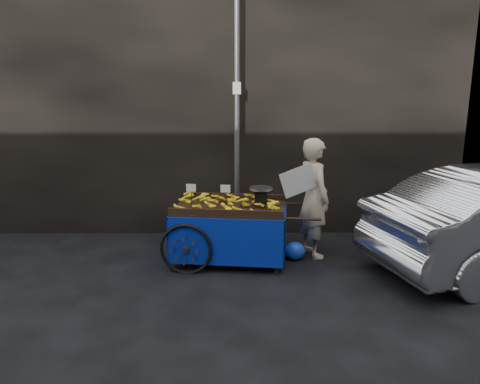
{
  "coord_description": "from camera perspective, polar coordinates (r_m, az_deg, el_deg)",
  "views": [
    {
      "loc": [
        0.28,
        -5.93,
        2.51
      ],
      "look_at": [
        0.34,
        0.5,
        0.97
      ],
      "focal_mm": 35.0,
      "sensor_mm": 36.0,
      "label": 1
    }
  ],
  "objects": [
    {
      "name": "plastic_bag",
      "position": [
        6.8,
        6.72,
        -7.16
      ],
      "size": [
        0.29,
        0.23,
        0.26
      ],
      "primitive_type": "ellipsoid",
      "color": "blue",
      "rests_on": "ground"
    },
    {
      "name": "vendor",
      "position": [
        6.8,
        8.94,
        -0.71
      ],
      "size": [
        0.84,
        0.74,
        1.73
      ],
      "rotation": [
        0.0,
        0.0,
        1.96
      ],
      "color": "#C2B390",
      "rests_on": "ground"
    },
    {
      "name": "building_wall",
      "position": [
        8.53,
        0.23,
        13.36
      ],
      "size": [
        13.5,
        2.0,
        5.0
      ],
      "color": "black",
      "rests_on": "ground"
    },
    {
      "name": "street_pole",
      "position": [
        7.25,
        -0.39,
        9.45
      ],
      "size": [
        0.12,
        0.1,
        4.0
      ],
      "color": "slate",
      "rests_on": "ground"
    },
    {
      "name": "ground",
      "position": [
        6.45,
        -3.04,
        -9.5
      ],
      "size": [
        80.0,
        80.0,
        0.0
      ],
      "primitive_type": "plane",
      "color": "black",
      "rests_on": "ground"
    },
    {
      "name": "banana_cart",
      "position": [
        6.55,
        -1.65,
        -2.49
      ],
      "size": [
        2.22,
        1.22,
        1.15
      ],
      "rotation": [
        0.0,
        0.0,
        -0.12
      ],
      "color": "black",
      "rests_on": "ground"
    }
  ]
}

